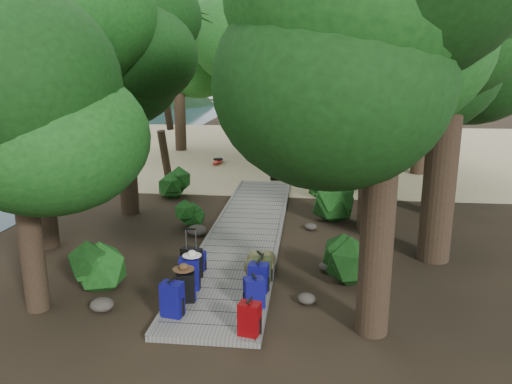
% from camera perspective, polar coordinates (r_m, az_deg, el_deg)
% --- Properties ---
extents(ground, '(120.00, 120.00, 0.00)m').
position_cam_1_polar(ground, '(13.38, -1.59, -6.00)').
color(ground, '#2F2317').
rests_on(ground, ground).
extents(sand_beach, '(40.00, 22.00, 0.02)m').
position_cam_1_polar(sand_beach, '(28.86, 2.76, 4.99)').
color(sand_beach, '#C4B484').
rests_on(sand_beach, ground).
extents(boardwalk, '(2.00, 12.00, 0.12)m').
position_cam_1_polar(boardwalk, '(14.30, -1.04, -4.40)').
color(boardwalk, gray).
rests_on(boardwalk, ground).
extents(backpack_left_a, '(0.43, 0.34, 0.73)m').
position_cam_1_polar(backpack_left_a, '(9.51, -9.56, -11.80)').
color(backpack_left_a, '#0F076F').
rests_on(backpack_left_a, boardwalk).
extents(backpack_left_b, '(0.40, 0.33, 0.66)m').
position_cam_1_polar(backpack_left_b, '(10.02, -8.05, -10.56)').
color(backpack_left_b, black).
rests_on(backpack_left_b, boardwalk).
extents(backpack_left_c, '(0.45, 0.36, 0.76)m').
position_cam_1_polar(backpack_left_c, '(10.51, -7.64, -9.03)').
color(backpack_left_c, '#0F076F').
rests_on(backpack_left_c, boardwalk).
extents(backpack_left_d, '(0.33, 0.25, 0.48)m').
position_cam_1_polar(backpack_left_d, '(11.47, -6.60, -7.70)').
color(backpack_left_d, '#0F076F').
rests_on(backpack_left_d, boardwalk).
extents(backpack_right_a, '(0.41, 0.33, 0.65)m').
position_cam_1_polar(backpack_right_a, '(8.80, -0.75, -14.10)').
color(backpack_right_a, '#7E0402').
rests_on(backpack_right_a, boardwalk).
extents(backpack_right_b, '(0.45, 0.38, 0.68)m').
position_cam_1_polar(backpack_right_b, '(9.65, -0.21, -11.32)').
color(backpack_right_b, '#0F076F').
rests_on(backpack_right_b, boardwalk).
extents(backpack_right_c, '(0.42, 0.32, 0.68)m').
position_cam_1_polar(backpack_right_c, '(10.29, 0.28, -9.63)').
color(backpack_right_c, '#0F076F').
rests_on(backpack_right_c, boardwalk).
extents(backpack_right_d, '(0.39, 0.29, 0.60)m').
position_cam_1_polar(backpack_right_d, '(10.77, 0.71, -8.75)').
color(backpack_right_d, '#333C1B').
rests_on(backpack_right_d, boardwalk).
extents(duffel_right_khaki, '(0.65, 0.73, 0.41)m').
position_cam_1_polar(duffel_right_khaki, '(11.33, 0.45, -8.08)').
color(duffel_right_khaki, olive).
rests_on(duffel_right_khaki, boardwalk).
extents(suitcase_on_boardwalk, '(0.49, 0.36, 0.67)m').
position_cam_1_polar(suitcase_on_boardwalk, '(11.07, -7.36, -8.03)').
color(suitcase_on_boardwalk, black).
rests_on(suitcase_on_boardwalk, boardwalk).
extents(lone_suitcase_on_sand, '(0.46, 0.32, 0.67)m').
position_cam_1_polar(lone_suitcase_on_sand, '(20.68, 2.25, 2.28)').
color(lone_suitcase_on_sand, black).
rests_on(lone_suitcase_on_sand, sand_beach).
extents(hat_brown, '(0.42, 0.42, 0.13)m').
position_cam_1_polar(hat_brown, '(9.90, -8.30, -8.39)').
color(hat_brown, '#51351E').
rests_on(hat_brown, backpack_left_b).
extents(hat_white, '(0.39, 0.39, 0.13)m').
position_cam_1_polar(hat_white, '(10.28, -7.34, -6.90)').
color(hat_white, silver).
rests_on(hat_white, backpack_left_c).
extents(kayak, '(0.97, 3.37, 0.33)m').
position_cam_1_polar(kayak, '(24.30, -4.38, 3.64)').
color(kayak, '#B2180F').
rests_on(kayak, sand_beach).
extents(sun_lounger, '(0.93, 1.87, 0.58)m').
position_cam_1_polar(sun_lounger, '(22.84, 8.34, 3.17)').
color(sun_lounger, silver).
rests_on(sun_lounger, sand_beach).
extents(tree_right_a, '(4.95, 4.95, 8.25)m').
position_cam_1_polar(tree_right_a, '(8.34, 14.59, 10.34)').
color(tree_right_a, black).
rests_on(tree_right_a, ground).
extents(tree_right_b, '(6.11, 6.11, 10.90)m').
position_cam_1_polar(tree_right_b, '(12.34, 21.68, 17.11)').
color(tree_right_b, black).
rests_on(tree_right_b, ground).
extents(tree_right_c, '(4.96, 4.96, 8.58)m').
position_cam_1_polar(tree_right_c, '(14.18, 13.47, 12.49)').
color(tree_right_c, black).
rests_on(tree_right_c, ground).
extents(tree_right_d, '(5.27, 5.27, 9.66)m').
position_cam_1_polar(tree_right_d, '(16.35, 21.44, 13.99)').
color(tree_right_d, black).
rests_on(tree_right_d, ground).
extents(tree_right_e, '(5.21, 5.21, 9.38)m').
position_cam_1_polar(tree_right_e, '(19.89, 12.99, 14.05)').
color(tree_right_e, black).
rests_on(tree_right_e, ground).
extents(tree_right_f, '(5.29, 5.29, 9.44)m').
position_cam_1_polar(tree_right_f, '(22.72, 18.91, 13.71)').
color(tree_right_f, black).
rests_on(tree_right_f, ground).
extents(tree_left_a, '(3.80, 3.80, 6.33)m').
position_cam_1_polar(tree_left_a, '(9.99, -25.36, 4.46)').
color(tree_left_a, black).
rests_on(tree_left_a, ground).
extents(tree_left_b, '(5.05, 5.05, 9.09)m').
position_cam_1_polar(tree_left_b, '(13.62, -24.58, 12.64)').
color(tree_left_b, black).
rests_on(tree_left_b, ground).
extents(tree_left_c, '(4.75, 4.75, 8.25)m').
position_cam_1_polar(tree_left_c, '(16.04, -15.05, 11.97)').
color(tree_left_c, black).
rests_on(tree_left_c, ground).
extents(tree_back_a, '(5.27, 5.27, 9.12)m').
position_cam_1_polar(tree_back_a, '(27.17, -0.10, 14.07)').
color(tree_back_a, black).
rests_on(tree_back_a, ground).
extents(tree_back_b, '(5.36, 5.36, 9.58)m').
position_cam_1_polar(tree_back_b, '(29.13, 5.71, 14.46)').
color(tree_back_b, black).
rests_on(tree_back_b, ground).
extents(tree_back_c, '(4.91, 4.91, 8.84)m').
position_cam_1_polar(tree_back_c, '(28.08, 12.57, 13.46)').
color(tree_back_c, black).
rests_on(tree_back_c, ground).
extents(tree_back_d, '(5.35, 5.35, 8.92)m').
position_cam_1_polar(tree_back_d, '(28.20, -8.88, 13.71)').
color(tree_back_d, black).
rests_on(tree_back_d, ground).
extents(palm_right_a, '(4.45, 4.45, 7.59)m').
position_cam_1_polar(palm_right_a, '(19.15, 8.81, 11.56)').
color(palm_right_a, '#124112').
rests_on(palm_right_a, ground).
extents(palm_right_b, '(4.72, 4.72, 9.11)m').
position_cam_1_polar(palm_right_b, '(23.20, 15.92, 13.51)').
color(palm_right_b, '#124112').
rests_on(palm_right_b, ground).
extents(palm_right_c, '(4.85, 4.85, 7.71)m').
position_cam_1_polar(palm_right_c, '(25.02, 6.98, 12.34)').
color(palm_right_c, '#124112').
rests_on(palm_right_c, ground).
extents(palm_left_a, '(4.21, 4.21, 6.70)m').
position_cam_1_polar(palm_left_a, '(19.72, -10.96, 10.25)').
color(palm_left_a, '#124112').
rests_on(palm_left_a, ground).
extents(rock_left_a, '(0.47, 0.42, 0.26)m').
position_cam_1_polar(rock_left_a, '(10.35, -17.20, -12.20)').
color(rock_left_a, '#4C473F').
rests_on(rock_left_a, ground).
extents(rock_left_b, '(0.31, 0.28, 0.17)m').
position_cam_1_polar(rock_left_b, '(12.66, -16.02, -7.36)').
color(rock_left_b, '#4C473F').
rests_on(rock_left_b, ground).
extents(rock_left_c, '(0.56, 0.50, 0.31)m').
position_cam_1_polar(rock_left_c, '(14.10, -6.75, -4.37)').
color(rock_left_c, '#4C473F').
rests_on(rock_left_c, ground).
extents(rock_left_d, '(0.31, 0.28, 0.17)m').
position_cam_1_polar(rock_left_d, '(16.10, -7.17, -2.28)').
color(rock_left_d, '#4C473F').
rests_on(rock_left_d, ground).
extents(rock_right_a, '(0.38, 0.34, 0.21)m').
position_cam_1_polar(rock_right_a, '(10.25, 5.80, -12.03)').
color(rock_right_a, '#4C473F').
rests_on(rock_right_a, ground).
extents(rock_right_b, '(0.42, 0.38, 0.23)m').
position_cam_1_polar(rock_right_b, '(11.78, 8.21, -8.42)').
color(rock_right_b, '#4C473F').
rests_on(rock_right_b, ground).
extents(rock_right_c, '(0.34, 0.31, 0.19)m').
position_cam_1_polar(rock_right_c, '(14.59, 6.27, -3.96)').
color(rock_right_c, '#4C473F').
rests_on(rock_right_c, ground).
extents(rock_right_d, '(0.51, 0.46, 0.28)m').
position_cam_1_polar(rock_right_d, '(17.55, 9.98, -0.81)').
color(rock_right_d, '#4C473F').
rests_on(rock_right_d, ground).
extents(shrub_left_a, '(1.19, 1.19, 1.07)m').
position_cam_1_polar(shrub_left_a, '(11.29, -18.06, -7.73)').
color(shrub_left_a, '#144315').
rests_on(shrub_left_a, ground).
extents(shrub_left_b, '(0.84, 0.84, 0.76)m').
position_cam_1_polar(shrub_left_b, '(14.73, -8.06, -2.68)').
color(shrub_left_b, '#144315').
rests_on(shrub_left_b, ground).
extents(shrub_left_c, '(1.06, 1.06, 0.96)m').
position_cam_1_polar(shrub_left_c, '(18.30, -9.23, 0.93)').
color(shrub_left_c, '#144315').
rests_on(shrub_left_c, ground).
extents(shrub_right_a, '(1.12, 1.12, 1.00)m').
position_cam_1_polar(shrub_right_a, '(11.03, 10.03, -7.95)').
color(shrub_right_a, '#144315').
rests_on(shrub_right_a, ground).
extents(shrub_right_b, '(1.41, 1.41, 1.27)m').
position_cam_1_polar(shrub_right_b, '(15.36, 9.30, -1.03)').
color(shrub_right_b, '#144315').
rests_on(shrub_right_b, ground).
extents(shrub_right_c, '(0.79, 0.79, 0.71)m').
position_cam_1_polar(shrub_right_c, '(18.03, 7.34, 0.39)').
color(shrub_right_c, '#144315').
rests_on(shrub_right_c, ground).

